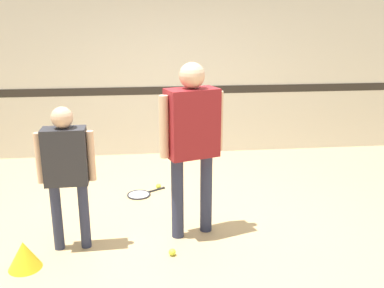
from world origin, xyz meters
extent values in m
plane|color=tan|center=(0.00, 0.00, 0.00)|extent=(16.00, 16.00, 0.00)
cube|color=silver|center=(0.00, 2.60, 1.60)|extent=(16.00, 0.06, 3.20)
cube|color=#2D2823|center=(0.00, 2.57, 1.02)|extent=(16.00, 0.01, 0.12)
cylinder|color=#2D334C|center=(-0.10, -0.19, 0.41)|extent=(0.12, 0.12, 0.83)
cylinder|color=#2D334C|center=(0.20, -0.09, 0.41)|extent=(0.12, 0.12, 0.83)
cube|color=maroon|center=(0.05, -0.14, 1.15)|extent=(0.54, 0.40, 0.65)
sphere|color=#DBAD89|center=(0.05, -0.14, 1.60)|extent=(0.24, 0.24, 0.24)
cylinder|color=#DBAD89|center=(-0.22, -0.23, 1.15)|extent=(0.09, 0.09, 0.59)
cylinder|color=#DBAD89|center=(0.32, -0.05, 1.15)|extent=(0.09, 0.09, 0.59)
cylinder|color=#2D334C|center=(-1.24, -0.30, 0.33)|extent=(0.10, 0.10, 0.66)
cylinder|color=#2D334C|center=(-0.99, -0.29, 0.33)|extent=(0.10, 0.10, 0.66)
cube|color=#2D2D33|center=(-1.11, -0.29, 0.92)|extent=(0.39, 0.22, 0.52)
sphere|color=#DBAD89|center=(-1.11, -0.29, 1.27)|extent=(0.19, 0.19, 0.19)
cylinder|color=#DBAD89|center=(-1.34, -0.30, 0.91)|extent=(0.07, 0.07, 0.46)
cylinder|color=#DBAD89|center=(-0.89, -0.29, 0.91)|extent=(0.07, 0.07, 0.46)
torus|color=#28282D|center=(-0.50, 0.89, 0.01)|extent=(0.40, 0.40, 0.02)
cylinder|color=silver|center=(-0.50, 0.89, 0.01)|extent=(0.25, 0.25, 0.01)
cylinder|color=black|center=(-0.28, 1.02, 0.01)|extent=(0.21, 0.14, 0.02)
sphere|color=black|center=(-0.18, 1.08, 0.01)|extent=(0.03, 0.03, 0.03)
sphere|color=#CCE038|center=(-0.18, -0.55, 0.03)|extent=(0.07, 0.07, 0.07)
sphere|color=#CCE038|center=(-0.25, 1.08, 0.03)|extent=(0.07, 0.07, 0.07)
cone|color=yellow|center=(-1.48, -0.60, 0.13)|extent=(0.29, 0.29, 0.25)
camera|label=1|loc=(-0.40, -4.04, 2.11)|focal=40.00mm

